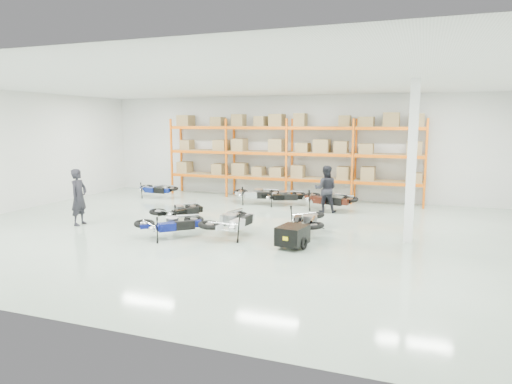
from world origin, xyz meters
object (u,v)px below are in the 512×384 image
at_px(trailer, 293,235).
at_px(moto_back_c, 282,193).
at_px(moto_black_far_left, 179,207).
at_px(person_back, 326,189).
at_px(person_left, 79,197).
at_px(moto_back_a, 156,186).
at_px(moto_touring_right, 307,217).
at_px(moto_back_b, 257,191).
at_px(moto_blue_centre, 171,220).
at_px(moto_back_d, 328,196).
at_px(moto_silver_left, 231,217).

xyz_separation_m(trailer, moto_back_c, (-2.11, 6.03, 0.15)).
xyz_separation_m(moto_black_far_left, person_back, (4.26, 3.45, 0.37)).
distance_m(trailer, person_left, 7.36).
bearing_deg(person_back, moto_back_c, -31.46).
distance_m(moto_back_a, moto_back_c, 5.84).
bearing_deg(moto_touring_right, trailer, -101.37).
distance_m(moto_black_far_left, moto_touring_right, 4.45).
distance_m(moto_black_far_left, person_back, 5.49).
xyz_separation_m(moto_back_a, moto_back_b, (4.75, 0.09, 0.03)).
bearing_deg(moto_back_a, moto_blue_centre, -139.84).
relative_size(trailer, person_left, 0.79).
xyz_separation_m(moto_back_b, moto_back_d, (3.04, -0.43, 0.03)).
relative_size(moto_back_c, moto_back_d, 0.88).
bearing_deg(moto_back_b, moto_back_d, -106.69).
distance_m(moto_blue_centre, person_back, 6.39).
distance_m(moto_black_far_left, moto_back_c, 4.85).
bearing_deg(person_left, person_back, -59.46).
height_order(trailer, moto_back_c, moto_back_c).
height_order(moto_black_far_left, trailer, moto_black_far_left).
xyz_separation_m(moto_silver_left, moto_black_far_left, (-2.42, 1.20, -0.09)).
height_order(moto_black_far_left, moto_back_c, moto_black_far_left).
xyz_separation_m(moto_blue_centre, moto_black_far_left, (-0.83, 1.93, -0.03)).
height_order(moto_blue_centre, moto_silver_left, moto_silver_left).
bearing_deg(moto_black_far_left, moto_back_b, -78.68).
bearing_deg(person_left, moto_back_c, -46.40).
distance_m(moto_back_c, person_left, 7.73).
relative_size(moto_black_far_left, moto_back_a, 1.00).
bearing_deg(moto_touring_right, moto_blue_centre, -165.57).
bearing_deg(trailer, moto_blue_centre, -168.13).
distance_m(moto_blue_centre, trailer, 3.62).
relative_size(moto_back_b, moto_back_d, 0.94).
distance_m(moto_black_far_left, moto_back_d, 5.73).
bearing_deg(moto_touring_right, moto_back_b, 114.54).
relative_size(moto_blue_centre, moto_back_d, 0.93).
bearing_deg(person_left, trailer, -96.57).
bearing_deg(person_back, moto_silver_left, 59.51).
bearing_deg(moto_back_b, trailer, -160.70).
xyz_separation_m(moto_silver_left, moto_back_a, (-5.92, 5.33, -0.08)).
xyz_separation_m(moto_black_far_left, trailer, (4.44, -1.79, -0.16)).
relative_size(moto_back_a, person_back, 0.95).
xyz_separation_m(moto_back_c, person_back, (1.92, -0.80, 0.37)).
distance_m(moto_blue_centre, moto_touring_right, 4.01).
height_order(moto_blue_centre, person_left, person_left).
xyz_separation_m(moto_blue_centre, moto_touring_right, (3.61, 1.75, 0.00)).
height_order(moto_silver_left, moto_back_a, moto_silver_left).
relative_size(moto_silver_left, person_back, 1.11).
xyz_separation_m(moto_back_a, moto_back_d, (7.80, -0.34, 0.07)).
distance_m(moto_silver_left, moto_back_c, 5.45).
bearing_deg(trailer, moto_back_d, 101.11).
xyz_separation_m(moto_blue_centre, person_left, (-3.72, 0.49, 0.39)).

